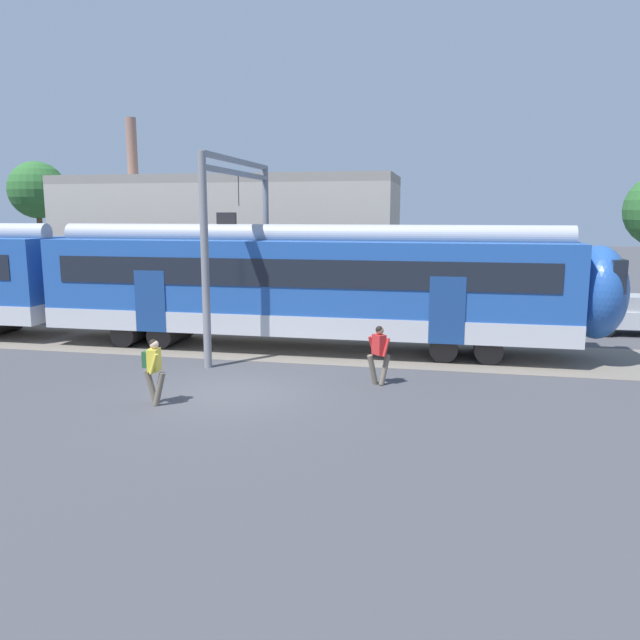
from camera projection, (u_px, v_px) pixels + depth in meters
ground_plane at (230, 393)px, 16.54m from camera, size 160.00×160.00×0.00m
track_bed at (27, 336)px, 24.15m from camera, size 80.00×4.40×0.01m
pedestrian_yellow at (153, 366)px, 15.39m from camera, size 0.65×0.53×1.67m
pedestrian_red at (379, 351)px, 17.18m from camera, size 0.68×0.44×1.67m
parked_car_silver at (636, 315)px, 24.38m from camera, size 4.01×1.78×1.54m
catenary_gantry at (239, 225)px, 21.64m from camera, size 0.24×6.64×6.53m
background_building at (228, 245)px, 29.76m from camera, size 15.88×5.00×9.20m
street_tree_left at (37, 191)px, 36.74m from camera, size 3.33×3.33×7.70m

